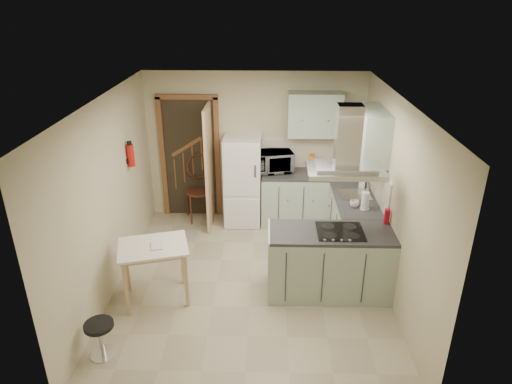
{
  "coord_description": "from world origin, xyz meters",
  "views": [
    {
      "loc": [
        0.21,
        -5.19,
        3.66
      ],
      "look_at": [
        0.06,
        0.45,
        1.15
      ],
      "focal_mm": 32.0,
      "sensor_mm": 36.0,
      "label": 1
    }
  ],
  "objects_px": {
    "fridge": "(243,181)",
    "extractor_hood": "(345,170)",
    "microwave": "(273,162)",
    "peninsula": "(330,262)",
    "bentwood_chair": "(199,191)",
    "drop_leaf_table": "(156,272)",
    "stool": "(101,339)"
  },
  "relations": [
    {
      "from": "peninsula",
      "to": "bentwood_chair",
      "type": "relative_size",
      "value": 1.51
    },
    {
      "from": "fridge",
      "to": "drop_leaf_table",
      "type": "relative_size",
      "value": 1.8
    },
    {
      "from": "fridge",
      "to": "extractor_hood",
      "type": "relative_size",
      "value": 1.67
    },
    {
      "from": "drop_leaf_table",
      "to": "stool",
      "type": "relative_size",
      "value": 1.98
    },
    {
      "from": "fridge",
      "to": "bentwood_chair",
      "type": "height_order",
      "value": "fridge"
    },
    {
      "from": "microwave",
      "to": "peninsula",
      "type": "bearing_deg",
      "value": -83.94
    },
    {
      "from": "extractor_hood",
      "to": "peninsula",
      "type": "bearing_deg",
      "value": 180.0
    },
    {
      "from": "drop_leaf_table",
      "to": "microwave",
      "type": "height_order",
      "value": "microwave"
    },
    {
      "from": "peninsula",
      "to": "drop_leaf_table",
      "type": "relative_size",
      "value": 1.86
    },
    {
      "from": "extractor_hood",
      "to": "stool",
      "type": "xyz_separation_m",
      "value": [
        -2.69,
        -1.21,
        -1.51
      ]
    },
    {
      "from": "extractor_hood",
      "to": "drop_leaf_table",
      "type": "height_order",
      "value": "extractor_hood"
    },
    {
      "from": "peninsula",
      "to": "microwave",
      "type": "relative_size",
      "value": 2.52
    },
    {
      "from": "peninsula",
      "to": "stool",
      "type": "xyz_separation_m",
      "value": [
        -2.59,
        -1.21,
        -0.24
      ]
    },
    {
      "from": "fridge",
      "to": "drop_leaf_table",
      "type": "bearing_deg",
      "value": -114.38
    },
    {
      "from": "fridge",
      "to": "peninsula",
      "type": "xyz_separation_m",
      "value": [
        1.22,
        -1.98,
        -0.3
      ]
    },
    {
      "from": "bentwood_chair",
      "to": "microwave",
      "type": "xyz_separation_m",
      "value": [
        1.26,
        -0.01,
        0.56
      ]
    },
    {
      "from": "fridge",
      "to": "drop_leaf_table",
      "type": "height_order",
      "value": "fridge"
    },
    {
      "from": "peninsula",
      "to": "microwave",
      "type": "distance_m",
      "value": 2.26
    },
    {
      "from": "fridge",
      "to": "stool",
      "type": "xyz_separation_m",
      "value": [
        -1.37,
        -3.19,
        -0.54
      ]
    },
    {
      "from": "extractor_hood",
      "to": "bentwood_chair",
      "type": "height_order",
      "value": "extractor_hood"
    },
    {
      "from": "fridge",
      "to": "peninsula",
      "type": "distance_m",
      "value": 2.35
    },
    {
      "from": "drop_leaf_table",
      "to": "peninsula",
      "type": "bearing_deg",
      "value": -10.28
    },
    {
      "from": "extractor_hood",
      "to": "microwave",
      "type": "bearing_deg",
      "value": 111.7
    },
    {
      "from": "peninsula",
      "to": "extractor_hood",
      "type": "bearing_deg",
      "value": 0.0
    },
    {
      "from": "stool",
      "to": "bentwood_chair",
      "type": "bearing_deg",
      "value": 79.4
    },
    {
      "from": "fridge",
      "to": "extractor_hood",
      "type": "bearing_deg",
      "value": -56.21
    },
    {
      "from": "peninsula",
      "to": "drop_leaf_table",
      "type": "height_order",
      "value": "peninsula"
    },
    {
      "from": "extractor_hood",
      "to": "drop_leaf_table",
      "type": "relative_size",
      "value": 1.08
    },
    {
      "from": "drop_leaf_table",
      "to": "microwave",
      "type": "bearing_deg",
      "value": 40.97
    },
    {
      "from": "peninsula",
      "to": "microwave",
      "type": "height_order",
      "value": "microwave"
    },
    {
      "from": "stool",
      "to": "microwave",
      "type": "xyz_separation_m",
      "value": [
        1.87,
        3.27,
        0.86
      ]
    },
    {
      "from": "drop_leaf_table",
      "to": "microwave",
      "type": "xyz_separation_m",
      "value": [
        1.5,
        2.26,
        0.68
      ]
    }
  ]
}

